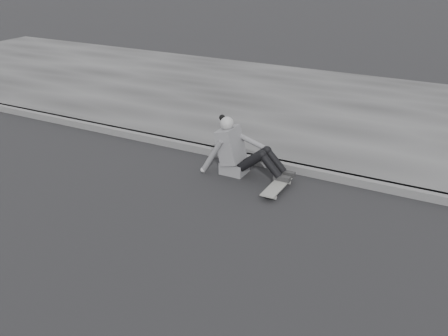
# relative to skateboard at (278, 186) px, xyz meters

# --- Properties ---
(ground) EXTENTS (80.00, 80.00, 0.00)m
(ground) POSITION_rel_skateboard_xyz_m (-0.38, -1.87, -0.07)
(ground) COLOR black
(ground) RESTS_ON ground
(curb) EXTENTS (24.00, 0.16, 0.12)m
(curb) POSITION_rel_skateboard_xyz_m (-0.38, 0.71, -0.01)
(curb) COLOR #515151
(curb) RESTS_ON ground
(sidewalk) EXTENTS (24.00, 6.00, 0.12)m
(sidewalk) POSITION_rel_skateboard_xyz_m (-0.38, 3.73, -0.01)
(sidewalk) COLOR #383838
(sidewalk) RESTS_ON ground
(skateboard) EXTENTS (0.20, 0.78, 0.09)m
(skateboard) POSITION_rel_skateboard_xyz_m (0.00, 0.00, 0.00)
(skateboard) COLOR gray
(skateboard) RESTS_ON ground
(seated_woman) EXTENTS (1.38, 0.46, 0.88)m
(seated_woman) POSITION_rel_skateboard_xyz_m (-0.73, 0.25, 0.29)
(seated_woman) COLOR #5A5A5D
(seated_woman) RESTS_ON ground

